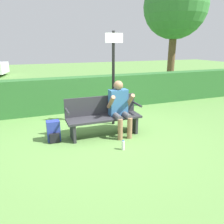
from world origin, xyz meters
The scene contains 8 objects.
ground_plane centered at (0.00, 0.00, 0.00)m, with size 40.00×40.00×0.00m, color #5B8942.
hedge_back centered at (0.00, 2.20, 0.52)m, with size 12.00×0.49×1.04m.
park_bench centered at (0.00, 0.07, 0.44)m, with size 1.68×0.48×0.87m.
person_seated centered at (0.36, -0.04, 0.68)m, with size 0.55×0.57×1.23m.
backpack centered at (-1.11, 0.09, 0.21)m, with size 0.27×0.25×0.45m.
water_bottle centered at (0.11, -0.82, 0.09)m, with size 0.06×0.06×0.20m.
signpost centered at (0.46, 0.61, 1.31)m, with size 0.43×0.09×2.29m.
tree centered at (4.93, 4.58, 3.58)m, with size 2.83×2.83×5.02m.
Camera 1 is at (-1.47, -4.39, 2.00)m, focal length 35.00 mm.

